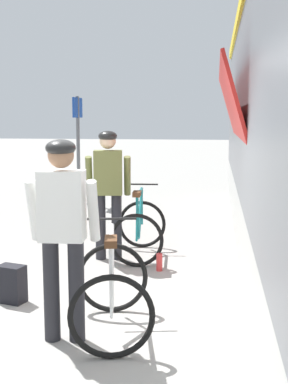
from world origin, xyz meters
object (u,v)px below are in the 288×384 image
bicycle_near_white (112,291)px  backpack_on_platform (12,284)px  platform_sign_post (78,131)px  bicycle_far_teal (139,229)px  cyclist_far_in_olive (108,183)px  cyclist_near_in_white (62,223)px  water_bottle_near_the_bikes (159,262)px

bicycle_near_white → backpack_on_platform: 1.38m
bicycle_near_white → platform_sign_post: platform_sign_post is taller
bicycle_near_white → bicycle_far_teal: size_ratio=1.06×
cyclist_far_in_olive → bicycle_near_white: cyclist_far_in_olive is taller
bicycle_near_white → bicycle_far_teal: same height
cyclist_near_in_white → water_bottle_near_the_bikes: bearing=74.6°
cyclist_near_in_white → bicycle_far_teal: (0.24, 2.80, -0.65)m
platform_sign_post → backpack_on_platform: bearing=-81.2°
cyclist_far_in_olive → platform_sign_post: bearing=110.0°
bicycle_far_teal → platform_sign_post: 4.96m
cyclist_near_in_white → platform_sign_post: size_ratio=0.73×
platform_sign_post → bicycle_far_teal: bearing=-64.8°
cyclist_far_in_olive → platform_sign_post: platform_sign_post is taller
backpack_on_platform → water_bottle_near_the_bikes: (1.42, 1.34, -0.09)m
bicycle_far_teal → backpack_on_platform: bicycle_far_teal is taller
water_bottle_near_the_bikes → backpack_on_platform: bearing=-136.7°
cyclist_far_in_olive → backpack_on_platform: 2.10m
bicycle_far_teal → platform_sign_post: (-2.04, 4.35, 1.22)m
backpack_on_platform → cyclist_far_in_olive: bearing=84.9°
bicycle_near_white → backpack_on_platform: bearing=152.5°
bicycle_near_white → backpack_on_platform: size_ratio=2.97×
cyclist_far_in_olive → platform_sign_post: 4.84m
bicycle_far_teal → water_bottle_near_the_bikes: 0.78m
cyclist_near_in_white → cyclist_far_in_olive: (-0.16, 2.63, 0.00)m
cyclist_far_in_olive → water_bottle_near_the_bikes: bearing=-31.7°
water_bottle_near_the_bikes → platform_sign_post: 5.73m
bicycle_near_white → backpack_on_platform: (-1.21, 0.63, -0.20)m
bicycle_near_white → bicycle_far_teal: 2.60m
bicycle_far_teal → backpack_on_platform: bearing=-118.5°
bicycle_near_white → water_bottle_near_the_bikes: (0.21, 1.97, -0.29)m
bicycle_far_teal → water_bottle_near_the_bikes: bearing=-60.9°
cyclist_near_in_white → backpack_on_platform: 1.45m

